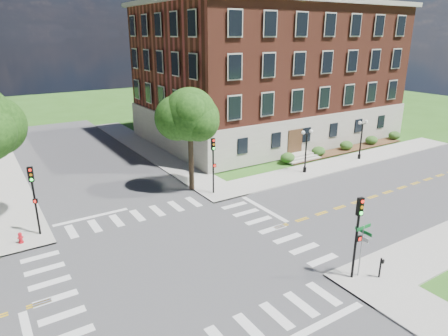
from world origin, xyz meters
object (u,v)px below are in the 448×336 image
traffic_signal_nw (34,192)px  fire_hydrant (20,238)px  traffic_signal_se (358,228)px  twin_lamp_west (306,149)px  twin_lamp_east (361,137)px  push_button_post (381,267)px  street_sign_pole (362,241)px  traffic_signal_ne (213,159)px

traffic_signal_nw → fire_hydrant: 3.06m
traffic_signal_nw → traffic_signal_se: bearing=-47.0°
traffic_signal_nw → twin_lamp_west: 24.09m
traffic_signal_se → traffic_signal_nw: (-13.82, 14.84, 0.00)m
twin_lamp_east → push_button_post: (-17.08, -15.55, -1.73)m
street_sign_pole → fire_hydrant: bearing=137.4°
traffic_signal_nw → traffic_signal_ne: bearing=0.0°
traffic_signal_nw → twin_lamp_west: size_ratio=1.13×
street_sign_pole → fire_hydrant: size_ratio=4.13×
twin_lamp_east → fire_hydrant: twin_lamp_east is taller
traffic_signal_nw → push_button_post: 21.89m
twin_lamp_west → street_sign_pole: bearing=-123.7°
fire_hydrant → traffic_signal_nw: bearing=26.8°
push_button_post → fire_hydrant: size_ratio=1.60×
street_sign_pole → fire_hydrant: street_sign_pole is taller
push_button_post → twin_lamp_east: bearing=42.3°
traffic_signal_se → fire_hydrant: size_ratio=6.40×
traffic_signal_ne → street_sign_pole: traffic_signal_ne is taller
traffic_signal_ne → traffic_signal_se: bearing=-89.7°
traffic_signal_se → twin_lamp_west: bearing=55.0°
twin_lamp_west → twin_lamp_east: same height
traffic_signal_se → twin_lamp_east: size_ratio=1.13×
traffic_signal_se → twin_lamp_west: size_ratio=1.13×
traffic_signal_nw → fire_hydrant: bearing=-153.2°
fire_hydrant → twin_lamp_east: bearing=0.9°
traffic_signal_se → traffic_signal_ne: bearing=90.3°
traffic_signal_se → fire_hydrant: 20.89m
twin_lamp_east → street_sign_pole: 23.23m
twin_lamp_east → push_button_post: bearing=-137.7°
fire_hydrant → push_button_post: bearing=-42.6°
traffic_signal_ne → twin_lamp_west: bearing=-1.1°
twin_lamp_east → push_button_post: 23.17m
twin_lamp_west → traffic_signal_se: bearing=-125.0°
traffic_signal_ne → fire_hydrant: bearing=-177.6°
traffic_signal_ne → street_sign_pole: size_ratio=1.55×
traffic_signal_ne → traffic_signal_nw: same height
twin_lamp_west → twin_lamp_east: size_ratio=1.00×
traffic_signal_se → traffic_signal_nw: size_ratio=1.00×
traffic_signal_se → push_button_post: size_ratio=4.00×
traffic_signal_se → street_sign_pole: bearing=-7.5°
twin_lamp_west → fire_hydrant: twin_lamp_west is taller
traffic_signal_ne → twin_lamp_east: bearing=-0.4°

